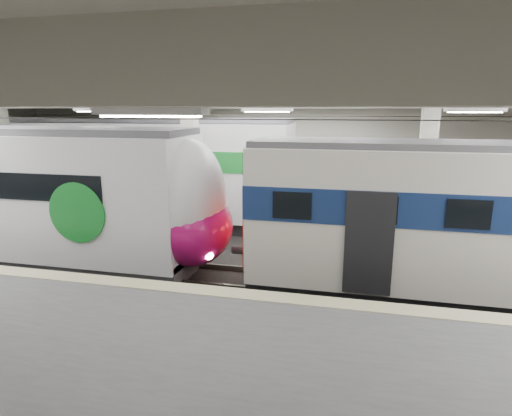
# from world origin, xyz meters

# --- Properties ---
(station_hall) EXTENTS (36.00, 24.00, 5.75)m
(station_hall) POSITION_xyz_m (0.00, -1.74, 3.24)
(station_hall) COLOR black
(station_hall) RESTS_ON ground
(modern_emu) EXTENTS (13.70, 2.83, 4.42)m
(modern_emu) POSITION_xyz_m (-6.92, -0.00, 2.18)
(modern_emu) COLOR white
(modern_emu) RESTS_ON ground
(older_rer) EXTENTS (12.57, 2.78, 4.19)m
(older_rer) POSITION_xyz_m (6.26, 0.00, 2.20)
(older_rer) COLOR silver
(older_rer) RESTS_ON ground
(far_train) EXTENTS (14.47, 3.19, 4.59)m
(far_train) POSITION_xyz_m (-6.94, 5.50, 2.37)
(far_train) COLOR white
(far_train) RESTS_ON ground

